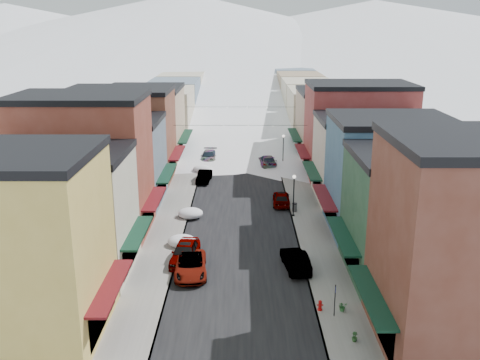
{
  "coord_description": "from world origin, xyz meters",
  "views": [
    {
      "loc": [
        0.14,
        -24.58,
        18.2
      ],
      "look_at": [
        0.0,
        27.69,
        2.84
      ],
      "focal_mm": 40.0,
      "sensor_mm": 36.0,
      "label": 1
    }
  ],
  "objects_px": {
    "car_silver_sedan": "(185,252)",
    "car_green_sedan": "(295,260)",
    "streetlamp_near": "(294,190)",
    "fire_hydrant": "(320,306)",
    "car_dark_hatch": "(204,176)",
    "car_white_suv": "(191,266)",
    "trash_can": "(295,207)"
  },
  "relations": [
    {
      "from": "car_dark_hatch",
      "to": "car_silver_sedan",
      "type": "bearing_deg",
      "value": -84.6
    },
    {
      "from": "car_dark_hatch",
      "to": "fire_hydrant",
      "type": "relative_size",
      "value": 5.75
    },
    {
      "from": "fire_hydrant",
      "to": "streetlamp_near",
      "type": "distance_m",
      "value": 18.03
    },
    {
      "from": "car_silver_sedan",
      "to": "car_green_sedan",
      "type": "distance_m",
      "value": 8.69
    },
    {
      "from": "car_white_suv",
      "to": "fire_hydrant",
      "type": "relative_size",
      "value": 7.23
    },
    {
      "from": "car_dark_hatch",
      "to": "fire_hydrant",
      "type": "xyz_separation_m",
      "value": [
        9.6,
        -29.98,
        -0.2
      ]
    },
    {
      "from": "car_silver_sedan",
      "to": "streetlamp_near",
      "type": "relative_size",
      "value": 1.17
    },
    {
      "from": "car_white_suv",
      "to": "car_silver_sedan",
      "type": "bearing_deg",
      "value": 101.17
    },
    {
      "from": "car_green_sedan",
      "to": "streetlamp_near",
      "type": "xyz_separation_m",
      "value": [
        0.9,
        11.47,
        2.01
      ]
    },
    {
      "from": "car_white_suv",
      "to": "streetlamp_near",
      "type": "xyz_separation_m",
      "value": [
        8.88,
        12.4,
        2.04
      ]
    },
    {
      "from": "trash_can",
      "to": "streetlamp_near",
      "type": "relative_size",
      "value": 0.21
    },
    {
      "from": "car_white_suv",
      "to": "car_green_sedan",
      "type": "height_order",
      "value": "car_green_sedan"
    },
    {
      "from": "car_white_suv",
      "to": "fire_hydrant",
      "type": "height_order",
      "value": "car_white_suv"
    },
    {
      "from": "car_silver_sedan",
      "to": "streetlamp_near",
      "type": "height_order",
      "value": "streetlamp_near"
    },
    {
      "from": "car_silver_sedan",
      "to": "car_green_sedan",
      "type": "bearing_deg",
      "value": -3.09
    },
    {
      "from": "car_silver_sedan",
      "to": "streetlamp_near",
      "type": "distance_m",
      "value": 14.1
    },
    {
      "from": "car_silver_sedan",
      "to": "fire_hydrant",
      "type": "distance_m",
      "value": 12.28
    },
    {
      "from": "streetlamp_near",
      "to": "trash_can",
      "type": "bearing_deg",
      "value": 78.58
    },
    {
      "from": "car_dark_hatch",
      "to": "fire_hydrant",
      "type": "height_order",
      "value": "car_dark_hatch"
    },
    {
      "from": "fire_hydrant",
      "to": "trash_can",
      "type": "bearing_deg",
      "value": 89.56
    },
    {
      "from": "fire_hydrant",
      "to": "trash_can",
      "type": "height_order",
      "value": "trash_can"
    },
    {
      "from": "car_green_sedan",
      "to": "streetlamp_near",
      "type": "height_order",
      "value": "streetlamp_near"
    },
    {
      "from": "car_dark_hatch",
      "to": "car_green_sedan",
      "type": "xyz_separation_m",
      "value": [
        8.6,
        -23.57,
        0.08
      ]
    },
    {
      "from": "streetlamp_near",
      "to": "car_dark_hatch",
      "type": "bearing_deg",
      "value": 128.15
    },
    {
      "from": "fire_hydrant",
      "to": "streetlamp_near",
      "type": "relative_size",
      "value": 0.17
    },
    {
      "from": "car_green_sedan",
      "to": "trash_can",
      "type": "relative_size",
      "value": 5.27
    },
    {
      "from": "car_dark_hatch",
      "to": "fire_hydrant",
      "type": "distance_m",
      "value": 31.48
    },
    {
      "from": "car_white_suv",
      "to": "streetlamp_near",
      "type": "relative_size",
      "value": 1.24
    },
    {
      "from": "car_white_suv",
      "to": "car_green_sedan",
      "type": "relative_size",
      "value": 1.13
    },
    {
      "from": "car_silver_sedan",
      "to": "fire_hydrant",
      "type": "height_order",
      "value": "car_silver_sedan"
    },
    {
      "from": "car_green_sedan",
      "to": "trash_can",
      "type": "xyz_separation_m",
      "value": [
        1.15,
        12.69,
        -0.16
      ]
    },
    {
      "from": "fire_hydrant",
      "to": "car_dark_hatch",
      "type": "bearing_deg",
      "value": 107.75
    }
  ]
}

